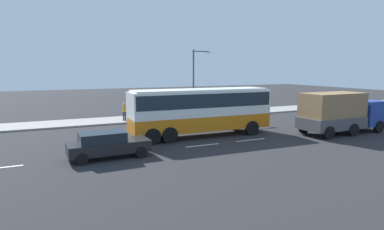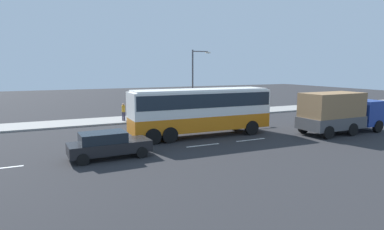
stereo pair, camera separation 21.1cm
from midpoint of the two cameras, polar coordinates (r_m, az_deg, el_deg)
name	(u,v)px [view 1 (the left image)]	position (r m, az deg, el deg)	size (l,w,h in m)	color
ground_plane	(207,135)	(24.92, 2.92, -3.49)	(120.00, 120.00, 0.00)	#28282B
sidewalk_curb	(165,117)	(33.44, -4.61, -0.35)	(80.00, 4.00, 0.15)	gray
lane_centreline	(159,150)	(20.42, -5.43, -6.14)	(31.71, 0.16, 0.01)	white
coach_bus	(201,107)	(24.08, 1.85, 1.38)	(10.67, 2.85, 3.53)	orange
cargo_truck	(341,112)	(27.75, 24.83, 0.49)	(7.39, 2.78, 3.20)	navy
car_black_sedan	(107,144)	(19.02, -14.37, -4.98)	(4.58, 2.01, 1.51)	black
pedestrian_near_curb	(124,110)	(31.16, -11.61, 0.79)	(0.32, 0.32, 1.67)	#38334C
pedestrian_at_crossing	(181,108)	(32.39, -1.79, 1.23)	(0.32, 0.32, 1.66)	#38334C
street_lamp	(195,78)	(33.00, 0.80, 6.50)	(2.04, 0.24, 6.71)	#47474C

